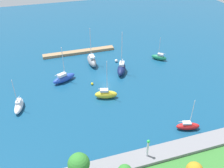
{
  "coord_description": "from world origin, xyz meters",
  "views": [
    {
      "loc": [
        15.46,
        54.27,
        35.36
      ],
      "look_at": [
        0.0,
        5.38,
        1.5
      ],
      "focal_mm": 39.36,
      "sensor_mm": 36.0,
      "label": 1
    }
  ],
  "objects_px": {
    "pier_dock": "(79,52)",
    "sailboat_blue_by_breakwater": "(64,78)",
    "sailboat_green_lone_south": "(159,57)",
    "sailboat_white_center_basin": "(19,106)",
    "sailboat_gray_off_beacon": "(92,60)",
    "mooring_buoy_yellow": "(92,84)",
    "sailboat_navy_outer_mooring": "(121,69)",
    "harbor_beacon": "(148,147)",
    "sailboat_red_east_end": "(188,126)",
    "sailboat_yellow_along_channel": "(106,94)",
    "park_tree_center": "(79,164)",
    "mooring_buoy_white": "(116,61)"
  },
  "relations": [
    {
      "from": "harbor_beacon",
      "to": "sailboat_green_lone_south",
      "type": "relative_size",
      "value": 0.52
    },
    {
      "from": "sailboat_blue_by_breakwater",
      "to": "mooring_buoy_white",
      "type": "height_order",
      "value": "sailboat_blue_by_breakwater"
    },
    {
      "from": "harbor_beacon",
      "to": "mooring_buoy_white",
      "type": "bearing_deg",
      "value": -100.2
    },
    {
      "from": "sailboat_red_east_end",
      "to": "sailboat_gray_off_beacon",
      "type": "bearing_deg",
      "value": 125.5
    },
    {
      "from": "sailboat_green_lone_south",
      "to": "mooring_buoy_yellow",
      "type": "bearing_deg",
      "value": 60.46
    },
    {
      "from": "park_tree_center",
      "to": "sailboat_gray_off_beacon",
      "type": "bearing_deg",
      "value": -106.11
    },
    {
      "from": "sailboat_green_lone_south",
      "to": "sailboat_white_center_basin",
      "type": "bearing_deg",
      "value": 58.94
    },
    {
      "from": "sailboat_navy_outer_mooring",
      "to": "sailboat_green_lone_south",
      "type": "bearing_deg",
      "value": 132.43
    },
    {
      "from": "sailboat_navy_outer_mooring",
      "to": "sailboat_blue_by_breakwater",
      "type": "relative_size",
      "value": 1.25
    },
    {
      "from": "sailboat_red_east_end",
      "to": "sailboat_navy_outer_mooring",
      "type": "distance_m",
      "value": 25.88
    },
    {
      "from": "sailboat_navy_outer_mooring",
      "to": "sailboat_blue_by_breakwater",
      "type": "bearing_deg",
      "value": -64.89
    },
    {
      "from": "harbor_beacon",
      "to": "sailboat_yellow_along_channel",
      "type": "height_order",
      "value": "sailboat_yellow_along_channel"
    },
    {
      "from": "pier_dock",
      "to": "mooring_buoy_yellow",
      "type": "xyz_separation_m",
      "value": [
        0.38,
        19.28,
        -0.08
      ]
    },
    {
      "from": "sailboat_green_lone_south",
      "to": "sailboat_gray_off_beacon",
      "type": "xyz_separation_m",
      "value": [
        20.41,
        -3.16,
        0.51
      ]
    },
    {
      "from": "mooring_buoy_yellow",
      "to": "harbor_beacon",
      "type": "bearing_deg",
      "value": 97.06
    },
    {
      "from": "sailboat_yellow_along_channel",
      "to": "sailboat_blue_by_breakwater",
      "type": "distance_m",
      "value": 13.44
    },
    {
      "from": "sailboat_gray_off_beacon",
      "to": "sailboat_yellow_along_channel",
      "type": "xyz_separation_m",
      "value": [
        0.66,
        17.09,
        -0.32
      ]
    },
    {
      "from": "sailboat_white_center_basin",
      "to": "pier_dock",
      "type": "bearing_deg",
      "value": 154.09
    },
    {
      "from": "sailboat_navy_outer_mooring",
      "to": "sailboat_white_center_basin",
      "type": "bearing_deg",
      "value": -46.99
    },
    {
      "from": "park_tree_center",
      "to": "sailboat_white_center_basin",
      "type": "height_order",
      "value": "sailboat_white_center_basin"
    },
    {
      "from": "sailboat_blue_by_breakwater",
      "to": "mooring_buoy_yellow",
      "type": "bearing_deg",
      "value": -53.93
    },
    {
      "from": "pier_dock",
      "to": "mooring_buoy_yellow",
      "type": "relative_size",
      "value": 34.67
    },
    {
      "from": "sailboat_yellow_along_channel",
      "to": "pier_dock",
      "type": "bearing_deg",
      "value": 107.68
    },
    {
      "from": "park_tree_center",
      "to": "sailboat_navy_outer_mooring",
      "type": "bearing_deg",
      "value": -119.68
    },
    {
      "from": "pier_dock",
      "to": "sailboat_white_center_basin",
      "type": "bearing_deg",
      "value": 52.43
    },
    {
      "from": "sailboat_red_east_end",
      "to": "sailboat_blue_by_breakwater",
      "type": "relative_size",
      "value": 0.75
    },
    {
      "from": "pier_dock",
      "to": "sailboat_navy_outer_mooring",
      "type": "relative_size",
      "value": 1.89
    },
    {
      "from": "pier_dock",
      "to": "mooring_buoy_yellow",
      "type": "distance_m",
      "value": 19.29
    },
    {
      "from": "park_tree_center",
      "to": "sailboat_yellow_along_channel",
      "type": "height_order",
      "value": "sailboat_yellow_along_channel"
    },
    {
      "from": "sailboat_white_center_basin",
      "to": "sailboat_green_lone_south",
      "type": "bearing_deg",
      "value": 118.07
    },
    {
      "from": "pier_dock",
      "to": "park_tree_center",
      "type": "relative_size",
      "value": 3.81
    },
    {
      "from": "harbor_beacon",
      "to": "sailboat_yellow_along_channel",
      "type": "relative_size",
      "value": 0.37
    },
    {
      "from": "pier_dock",
      "to": "harbor_beacon",
      "type": "relative_size",
      "value": 6.16
    },
    {
      "from": "sailboat_white_center_basin",
      "to": "sailboat_red_east_end",
      "type": "bearing_deg",
      "value": 73.98
    },
    {
      "from": "pier_dock",
      "to": "sailboat_blue_by_breakwater",
      "type": "xyz_separation_m",
      "value": [
        7.05,
        15.42,
        0.64
      ]
    },
    {
      "from": "sailboat_blue_by_breakwater",
      "to": "mooring_buoy_yellow",
      "type": "height_order",
      "value": "sailboat_blue_by_breakwater"
    },
    {
      "from": "sailboat_gray_off_beacon",
      "to": "sailboat_white_center_basin",
      "type": "distance_m",
      "value": 25.56
    },
    {
      "from": "harbor_beacon",
      "to": "mooring_buoy_yellow",
      "type": "xyz_separation_m",
      "value": [
        3.31,
        -26.74,
        -3.37
      ]
    },
    {
      "from": "pier_dock",
      "to": "sailboat_yellow_along_channel",
      "type": "distance_m",
      "value": 25.86
    },
    {
      "from": "sailboat_gray_off_beacon",
      "to": "sailboat_blue_by_breakwater",
      "type": "relative_size",
      "value": 1.15
    },
    {
      "from": "sailboat_red_east_end",
      "to": "sailboat_navy_outer_mooring",
      "type": "bearing_deg",
      "value": 116.89
    },
    {
      "from": "pier_dock",
      "to": "sailboat_red_east_end",
      "type": "bearing_deg",
      "value": 109.2
    },
    {
      "from": "mooring_buoy_yellow",
      "to": "mooring_buoy_white",
      "type": "bearing_deg",
      "value": -134.88
    },
    {
      "from": "sailboat_white_center_basin",
      "to": "sailboat_yellow_along_channel",
      "type": "distance_m",
      "value": 19.96
    },
    {
      "from": "mooring_buoy_yellow",
      "to": "sailboat_yellow_along_channel",
      "type": "bearing_deg",
      "value": 105.76
    },
    {
      "from": "sailboat_white_center_basin",
      "to": "sailboat_navy_outer_mooring",
      "type": "bearing_deg",
      "value": 118.26
    },
    {
      "from": "pier_dock",
      "to": "sailboat_blue_by_breakwater",
      "type": "height_order",
      "value": "sailboat_blue_by_breakwater"
    },
    {
      "from": "mooring_buoy_white",
      "to": "mooring_buoy_yellow",
      "type": "bearing_deg",
      "value": 45.12
    },
    {
      "from": "sailboat_yellow_along_channel",
      "to": "mooring_buoy_yellow",
      "type": "xyz_separation_m",
      "value": [
        1.84,
        -6.52,
        -0.74
      ]
    },
    {
      "from": "sailboat_red_east_end",
      "to": "park_tree_center",
      "type": "bearing_deg",
      "value": -150.38
    }
  ]
}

